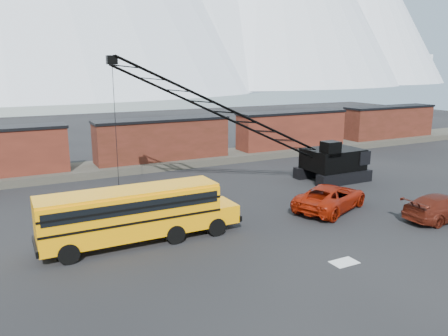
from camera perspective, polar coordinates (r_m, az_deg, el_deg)
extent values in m
plane|color=black|center=(26.31, 8.65, -9.03)|extent=(160.00, 160.00, 0.00)
cube|color=white|center=(359.91, -25.71, 12.02)|extent=(800.00, 80.00, 24.00)
cube|color=#48443B|center=(45.08, -7.94, 0.73)|extent=(120.00, 5.00, 0.70)
cube|color=black|center=(42.61, -23.07, -0.01)|extent=(2.20, 2.40, 0.60)
cube|color=#542017|center=(44.65, -8.03, 3.68)|extent=(13.50, 2.90, 4.00)
cube|color=black|center=(44.37, -8.11, 6.29)|extent=(13.70, 3.10, 0.25)
cube|color=black|center=(43.77, -13.14, 1.01)|extent=(2.20, 2.40, 0.60)
cube|color=black|center=(46.49, -3.08, 2.02)|extent=(2.20, 2.40, 0.60)
cube|color=#411A12|center=(52.12, 8.84, 4.96)|extent=(13.50, 2.90, 4.00)
cube|color=black|center=(51.88, 8.92, 7.20)|extent=(13.70, 3.10, 0.25)
cube|color=black|center=(50.04, 4.88, 2.77)|extent=(2.20, 2.40, 0.60)
cube|color=black|center=(54.93, 12.33, 3.43)|extent=(2.20, 2.40, 0.60)
cube|color=#542017|center=(62.86, 20.77, 5.62)|extent=(13.50, 2.90, 4.00)
cube|color=black|center=(62.66, 20.92, 7.47)|extent=(13.70, 3.10, 0.25)
cube|color=black|center=(60.04, 17.94, 3.88)|extent=(2.20, 2.40, 0.60)
cube|color=black|center=(66.23, 23.09, 4.27)|extent=(2.20, 2.40, 0.60)
cube|color=silver|center=(23.79, 15.43, -11.79)|extent=(1.40, 0.90, 0.02)
cube|color=orange|center=(25.19, -12.08, -5.82)|extent=(10.00, 2.50, 2.50)
cube|color=orange|center=(27.30, -0.58, -5.59)|extent=(1.60, 2.30, 1.10)
cube|color=orange|center=(24.81, -12.22, -2.98)|extent=(10.00, 2.30, 0.18)
cube|color=black|center=(23.81, -11.34, -5.11)|extent=(9.60, 0.05, 0.65)
cube|color=black|center=(26.15, -12.90, -3.56)|extent=(9.60, 0.05, 0.65)
cube|color=black|center=(27.77, 1.00, -5.92)|extent=(0.15, 2.45, 0.35)
cube|color=black|center=(24.81, -23.42, -9.39)|extent=(0.15, 2.50, 0.35)
cylinder|color=black|center=(23.94, -19.64, -10.52)|extent=(1.10, 0.35, 1.10)
cylinder|color=black|center=(26.07, -20.37, -8.64)|extent=(1.10, 0.35, 1.10)
cylinder|color=black|center=(25.21, -6.36, -8.61)|extent=(1.10, 0.35, 1.10)
cylinder|color=black|center=(27.24, -8.13, -7.00)|extent=(1.10, 0.35, 1.10)
cylinder|color=black|center=(26.18, -1.00, -7.70)|extent=(1.10, 0.35, 1.10)
cylinder|color=black|center=(28.14, -3.10, -6.23)|extent=(1.10, 0.35, 1.10)
imported|color=maroon|center=(31.62, 13.76, -3.73)|extent=(7.22, 5.32, 1.82)
imported|color=#4F180E|center=(32.17, 26.64, -4.60)|extent=(5.84, 2.44, 1.69)
cube|color=black|center=(39.13, 15.47, -1.27)|extent=(5.50, 1.00, 1.00)
cube|color=black|center=(41.45, 12.48, -0.32)|extent=(5.50, 1.00, 1.00)
cube|color=black|center=(39.98, 14.04, 1.17)|extent=(4.80, 3.60, 1.80)
cube|color=black|center=(41.27, 16.14, 1.69)|extent=(1.20, 3.80, 1.20)
cube|color=black|center=(37.96, 13.74, 2.42)|extent=(1.40, 1.20, 1.30)
cube|color=black|center=(37.55, 14.28, 2.28)|extent=(1.20, 0.06, 0.90)
cube|color=black|center=(31.21, -14.44, 13.52)|extent=(0.70, 0.50, 0.60)
cylinder|color=black|center=(31.54, -13.92, 4.13)|extent=(0.04, 0.04, 10.01)
cube|color=black|center=(32.59, -13.46, -4.25)|extent=(0.25, 0.25, 0.50)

